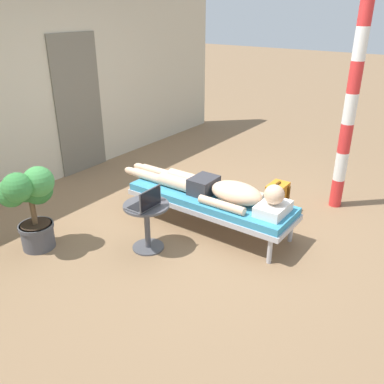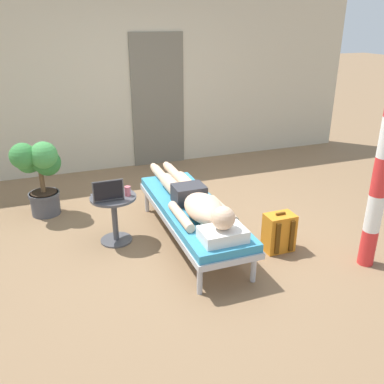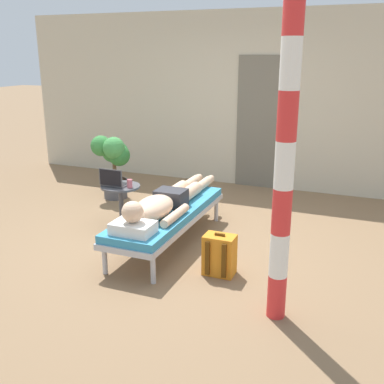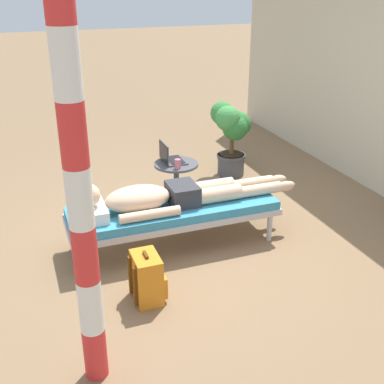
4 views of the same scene
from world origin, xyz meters
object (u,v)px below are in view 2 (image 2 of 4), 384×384
backpack (279,233)px  potted_plant (39,168)px  person_reclining (195,201)px  drink_glass (128,191)px  laptop (108,194)px  side_table (114,211)px  lounge_chair (192,212)px

backpack → potted_plant: size_ratio=0.45×
person_reclining → backpack: person_reclining is taller
drink_glass → laptop: bearing=-174.9°
laptop → backpack: laptop is taller
side_table → potted_plant: (-0.69, 0.98, 0.23)m
lounge_chair → person_reclining: 0.20m
person_reclining → potted_plant: potted_plant is taller
person_reclining → laptop: bearing=157.9°
laptop → potted_plant: bearing=121.4°
laptop → drink_glass: bearing=5.1°
laptop → drink_glass: laptop is taller
side_table → drink_glass: bearing=-12.3°
potted_plant → laptop: bearing=-58.6°
drink_glass → potted_plant: 1.31m
lounge_chair → drink_glass: drink_glass is taller
backpack → laptop: bearing=155.9°
laptop → person_reclining: bearing=-22.1°
lounge_chair → potted_plant: size_ratio=2.14×
lounge_chair → side_table: size_ratio=3.81×
lounge_chair → backpack: size_ratio=4.70×
lounge_chair → side_table: side_table is taller
drink_glass → person_reclining: bearing=-29.8°
lounge_chair → person_reclining: (0.00, -0.10, 0.17)m
lounge_chair → side_table: (-0.77, 0.29, 0.01)m
laptop → potted_plant: (-0.63, 1.03, 0.01)m
backpack → potted_plant: 2.86m
potted_plant → backpack: bearing=-38.1°
lounge_chair → laptop: size_ratio=6.43×
person_reclining → drink_glass: (-0.62, 0.35, 0.06)m
person_reclining → side_table: bearing=153.3°
person_reclining → potted_plant: 2.00m
backpack → potted_plant: potted_plant is taller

